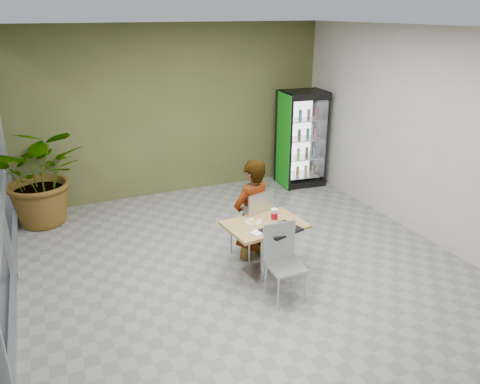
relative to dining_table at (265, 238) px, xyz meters
name	(u,v)px	position (x,y,z in m)	size (l,w,h in m)	color
ground	(252,274)	(-0.17, 0.02, -0.54)	(7.00, 7.00, 0.00)	gray
room_envelope	(254,164)	(-0.17, 0.02, 1.06)	(6.00, 7.00, 3.20)	silver
dining_table	(265,238)	(0.00, 0.00, 0.00)	(1.09, 0.81, 0.75)	#A58546
chair_far	(255,219)	(0.08, 0.46, 0.07)	(0.58, 0.59, 1.04)	#B3B6B8
chair_near	(282,255)	(-0.04, -0.56, 0.03)	(0.44, 0.45, 0.97)	#B3B6B8
seated_woman	(252,219)	(0.04, 0.51, 0.06)	(0.66, 0.43, 1.79)	black
pizza_plate	(253,221)	(-0.12, 0.10, 0.23)	(0.30, 0.29, 0.03)	white
soda_cup	(274,215)	(0.15, 0.02, 0.30)	(0.10, 0.10, 0.17)	white
napkin_stack	(257,233)	(-0.23, -0.23, 0.22)	(0.14, 0.14, 0.02)	white
cafeteria_tray	(281,230)	(0.09, -0.29, 0.23)	(0.49, 0.35, 0.03)	black
beverage_fridge	(302,139)	(2.29, 2.92, 0.42)	(0.94, 0.75, 1.91)	black
potted_plant	(42,175)	(-2.65, 2.96, 0.31)	(1.53, 1.32, 1.70)	#2D5C25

